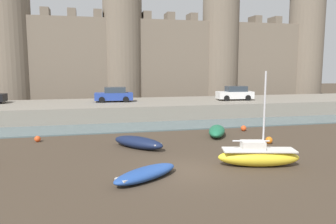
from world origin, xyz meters
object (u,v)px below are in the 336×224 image
Objects in this scene: rowboat_midflat_left at (146,173)px; mooring_buoy_mid_mud at (244,128)px; rowboat_foreground_left at (217,131)px; car_quay_centre_west at (114,95)px; sailboat_foreground_right at (258,156)px; rowboat_near_channel_left at (138,142)px; car_quay_centre_east at (235,93)px; mooring_buoy_near_shore at (38,139)px; mooring_buoy_off_centre at (269,140)px.

mooring_buoy_mid_mud is at bearing 45.04° from rowboat_midflat_left.
car_quay_centre_west reaches higher than rowboat_foreground_left.
sailboat_foreground_right reaches higher than rowboat_foreground_left.
rowboat_near_channel_left is (-5.72, 5.39, -0.16)m from sailboat_foreground_right.
rowboat_midflat_left is 24.41m from car_quay_centre_east.
mooring_buoy_off_centre is at bearing -15.35° from mooring_buoy_near_shore.
rowboat_foreground_left is 13.44m from car_quay_centre_east.
sailboat_foreground_right is 15.30m from mooring_buoy_near_shore.
rowboat_foreground_left is 14.67m from car_quay_centre_west.
rowboat_near_channel_left is 7.58m from mooring_buoy_near_shore.
sailboat_foreground_right reaches higher than car_quay_centre_east.
car_quay_centre_east is at bearing -5.62° from car_quay_centre_west.
sailboat_foreground_right reaches higher than mooring_buoy_near_shore.
car_quay_centre_west is at bearing 118.42° from rowboat_foreground_left.
rowboat_foreground_left is at bearing 127.89° from mooring_buoy_off_centre.
car_quay_centre_east is at bearing 59.38° from rowboat_foreground_left.
car_quay_centre_east is at bearing 27.48° from mooring_buoy_near_shore.
mooring_buoy_near_shore is 22.64m from car_quay_centre_east.
rowboat_near_channel_left is 15.37m from car_quay_centre_west.
car_quay_centre_west is (-13.70, 1.35, 0.00)m from car_quay_centre_east.
rowboat_near_channel_left reaches higher than mooring_buoy_mid_mud.
rowboat_midflat_left is 6.17m from rowboat_near_channel_left.
mooring_buoy_mid_mud is at bearing -110.85° from car_quay_centre_east.
sailboat_foreground_right is 1.21× the size of car_quay_centre_west.
mooring_buoy_off_centre is (9.05, -0.84, -0.15)m from rowboat_near_channel_left.
rowboat_midflat_left reaches higher than mooring_buoy_off_centre.
car_quay_centre_east is (6.77, 11.45, 1.92)m from rowboat_foreground_left.
mooring_buoy_off_centre is 0.12× the size of car_quay_centre_east.
car_quay_centre_east is (3.84, 10.07, 2.09)m from mooring_buoy_mid_mud.
rowboat_midflat_left is at bearing -124.53° from car_quay_centre_east.
rowboat_midflat_left is 8.07× the size of mooring_buoy_mid_mud.
car_quay_centre_east is at bearing 46.31° from rowboat_near_channel_left.
mooring_buoy_off_centre is at bearing 29.01° from rowboat_midflat_left.
rowboat_foreground_left is (0.77, 7.84, -0.15)m from sailboat_foreground_right.
rowboat_near_channel_left is at bearing -159.35° from rowboat_foreground_left.
rowboat_midflat_left is 21.48m from car_quay_centre_west.
rowboat_near_channel_left is at bearing -27.44° from mooring_buoy_near_shore.
rowboat_near_channel_left is 8.58× the size of mooring_buoy_near_shore.
rowboat_near_channel_left is at bearing 136.69° from sailboat_foreground_right.
mooring_buoy_near_shore is at bearing 175.49° from rowboat_foreground_left.
rowboat_midflat_left is 11.46m from mooring_buoy_near_shore.
car_quay_centre_east reaches higher than mooring_buoy_off_centre.
mooring_buoy_near_shore is 0.88× the size of mooring_buoy_off_centre.
car_quay_centre_east reaches higher than mooring_buoy_mid_mud.
sailboat_foreground_right is 1.21× the size of car_quay_centre_east.
car_quay_centre_east is at bearing 74.03° from mooring_buoy_off_centre.
mooring_buoy_near_shore is (-12.45, 8.88, -0.34)m from sailboat_foreground_right.
rowboat_midflat_left is at bearing -173.11° from sailboat_foreground_right.
mooring_buoy_off_centre reaches higher than mooring_buoy_near_shore.
sailboat_foreground_right is 11.61× the size of mooring_buoy_near_shore.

